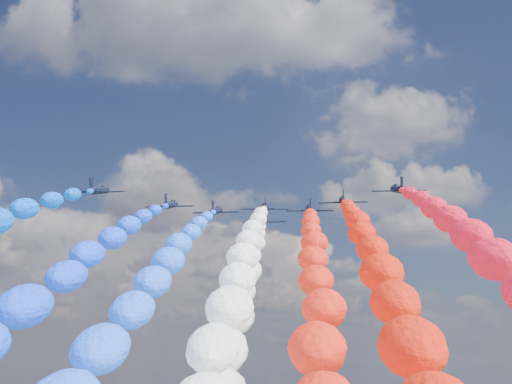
# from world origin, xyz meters

# --- Properties ---
(jet_0) EXTENTS (9.35, 12.73, 5.91)m
(jet_0) POSITION_xyz_m (-27.53, -7.12, 97.03)
(jet_0) COLOR black
(jet_1) EXTENTS (9.39, 12.76, 5.91)m
(jet_1) POSITION_xyz_m (-16.90, 5.25, 97.03)
(jet_1) COLOR black
(trail_1) EXTENTS (5.96, 119.68, 54.76)m
(trail_1) POSITION_xyz_m (-16.90, -56.65, 71.24)
(trail_1) COLOR #1541FF
(jet_2) EXTENTS (9.60, 12.91, 5.91)m
(jet_2) POSITION_xyz_m (-8.59, 11.29, 97.03)
(jet_2) COLOR black
(trail_2) EXTENTS (5.96, 119.68, 54.76)m
(trail_2) POSITION_xyz_m (-8.59, -50.61, 71.24)
(trail_2) COLOR blue
(jet_3) EXTENTS (10.00, 13.19, 5.91)m
(jet_3) POSITION_xyz_m (1.50, 8.83, 97.03)
(jet_3) COLOR black
(trail_3) EXTENTS (5.96, 119.68, 54.76)m
(trail_3) POSITION_xyz_m (1.50, -53.07, 71.24)
(trail_3) COLOR white
(jet_4) EXTENTS (9.65, 12.94, 5.91)m
(jet_4) POSITION_xyz_m (0.67, 21.67, 97.03)
(jet_4) COLOR black
(trail_4) EXTENTS (5.96, 119.68, 54.76)m
(trail_4) POSITION_xyz_m (0.67, -40.23, 71.24)
(trail_4) COLOR white
(jet_5) EXTENTS (9.51, 12.85, 5.91)m
(jet_5) POSITION_xyz_m (10.36, 11.00, 97.03)
(jet_5) COLOR black
(trail_5) EXTENTS (5.96, 119.68, 54.76)m
(trail_5) POSITION_xyz_m (10.36, -50.90, 71.24)
(trail_5) COLOR red
(jet_6) EXTENTS (9.63, 12.93, 5.91)m
(jet_6) POSITION_xyz_m (16.66, 4.08, 97.03)
(jet_6) COLOR black
(trail_6) EXTENTS (5.96, 119.68, 54.76)m
(trail_6) POSITION_xyz_m (16.66, -57.82, 71.24)
(trail_6) COLOR red
(jet_7) EXTENTS (9.52, 12.85, 5.91)m
(jet_7) POSITION_xyz_m (25.94, -4.33, 97.03)
(jet_7) COLOR black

